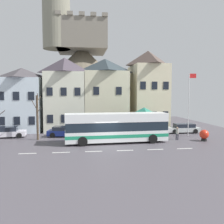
{
  "coord_description": "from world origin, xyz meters",
  "views": [
    {
      "loc": [
        -2.64,
        -23.75,
        5.41
      ],
      "look_at": [
        1.13,
        4.89,
        3.17
      ],
      "focal_mm": 38.01,
      "sensor_mm": 36.0,
      "label": 1
    }
  ],
  "objects_px": {
    "flagpole": "(189,100)",
    "hilltop_castle": "(82,79)",
    "parked_car_00": "(183,128)",
    "bare_tree_00": "(37,117)",
    "harbour_buoy": "(204,135)",
    "pedestrian_01": "(154,131)",
    "townhouse_03": "(148,90)",
    "parked_car_02": "(65,132)",
    "townhouse_01": "(65,94)",
    "townhouse_00": "(22,100)",
    "townhouse_02": "(105,94)",
    "bus_shelter": "(144,113)",
    "public_bench": "(122,130)",
    "parked_car_01": "(8,132)",
    "pedestrian_00": "(177,132)",
    "parked_car_03": "(151,129)",
    "transit_bus": "(117,128)"
  },
  "relations": [
    {
      "from": "flagpole",
      "to": "hilltop_castle",
      "type": "bearing_deg",
      "value": 115.12
    },
    {
      "from": "parked_car_00",
      "to": "bare_tree_00",
      "type": "bearing_deg",
      "value": 8.85
    },
    {
      "from": "flagpole",
      "to": "harbour_buoy",
      "type": "xyz_separation_m",
      "value": [
        0.23,
        -3.46,
        -3.87
      ]
    },
    {
      "from": "pedestrian_01",
      "to": "bare_tree_00",
      "type": "distance_m",
      "value": 14.01
    },
    {
      "from": "townhouse_03",
      "to": "parked_car_02",
      "type": "height_order",
      "value": "townhouse_03"
    },
    {
      "from": "townhouse_03",
      "to": "pedestrian_01",
      "type": "relative_size",
      "value": 7.76
    },
    {
      "from": "townhouse_01",
      "to": "pedestrian_01",
      "type": "relative_size",
      "value": 6.85
    },
    {
      "from": "townhouse_00",
      "to": "parked_car_02",
      "type": "xyz_separation_m",
      "value": [
        6.46,
        -5.86,
        -3.92
      ]
    },
    {
      "from": "townhouse_02",
      "to": "parked_car_02",
      "type": "height_order",
      "value": "townhouse_02"
    },
    {
      "from": "bus_shelter",
      "to": "bare_tree_00",
      "type": "xyz_separation_m",
      "value": [
        -13.01,
        -0.81,
        -0.29
      ]
    },
    {
      "from": "bare_tree_00",
      "to": "hilltop_castle",
      "type": "bearing_deg",
      "value": 79.57
    },
    {
      "from": "pedestrian_01",
      "to": "public_bench",
      "type": "distance_m",
      "value": 5.06
    },
    {
      "from": "pedestrian_01",
      "to": "bare_tree_00",
      "type": "bearing_deg",
      "value": 177.29
    },
    {
      "from": "parked_car_01",
      "to": "pedestrian_00",
      "type": "xyz_separation_m",
      "value": [
        20.14,
        -4.27,
        0.24
      ]
    },
    {
      "from": "parked_car_02",
      "to": "pedestrian_00",
      "type": "xyz_separation_m",
      "value": [
        13.18,
        -3.93,
        0.26
      ]
    },
    {
      "from": "pedestrian_00",
      "to": "public_bench",
      "type": "xyz_separation_m",
      "value": [
        -5.7,
        5.32,
        -0.42
      ]
    },
    {
      "from": "townhouse_02",
      "to": "bus_shelter",
      "type": "relative_size",
      "value": 2.9
    },
    {
      "from": "bus_shelter",
      "to": "pedestrian_01",
      "type": "height_order",
      "value": "bus_shelter"
    },
    {
      "from": "townhouse_00",
      "to": "townhouse_02",
      "type": "distance_m",
      "value": 12.2
    },
    {
      "from": "harbour_buoy",
      "to": "bare_tree_00",
      "type": "distance_m",
      "value": 19.39
    },
    {
      "from": "pedestrian_01",
      "to": "flagpole",
      "type": "height_order",
      "value": "flagpole"
    },
    {
      "from": "hilltop_castle",
      "to": "parked_car_01",
      "type": "bearing_deg",
      "value": -108.99
    },
    {
      "from": "townhouse_01",
      "to": "hilltop_castle",
      "type": "relative_size",
      "value": 0.31
    },
    {
      "from": "townhouse_02",
      "to": "bare_tree_00",
      "type": "relative_size",
      "value": 1.96
    },
    {
      "from": "townhouse_00",
      "to": "pedestrian_00",
      "type": "height_order",
      "value": "townhouse_00"
    },
    {
      "from": "townhouse_03",
      "to": "parked_car_02",
      "type": "relative_size",
      "value": 2.65
    },
    {
      "from": "parked_car_01",
      "to": "bare_tree_00",
      "type": "relative_size",
      "value": 0.77
    },
    {
      "from": "townhouse_02",
      "to": "public_bench",
      "type": "bearing_deg",
      "value": -68.7
    },
    {
      "from": "bus_shelter",
      "to": "public_bench",
      "type": "relative_size",
      "value": 2.21
    },
    {
      "from": "bare_tree_00",
      "to": "bus_shelter",
      "type": "bearing_deg",
      "value": 3.55
    },
    {
      "from": "townhouse_02",
      "to": "public_bench",
      "type": "distance_m",
      "value": 6.89
    },
    {
      "from": "parked_car_03",
      "to": "pedestrian_00",
      "type": "relative_size",
      "value": 2.8
    },
    {
      "from": "parked_car_00",
      "to": "parked_car_01",
      "type": "xyz_separation_m",
      "value": [
        -23.01,
        -0.5,
        0.03
      ]
    },
    {
      "from": "public_bench",
      "to": "parked_car_00",
      "type": "bearing_deg",
      "value": -3.64
    },
    {
      "from": "parked_car_03",
      "to": "bare_tree_00",
      "type": "distance_m",
      "value": 14.67
    },
    {
      "from": "transit_bus",
      "to": "townhouse_00",
      "type": "bearing_deg",
      "value": 136.8
    },
    {
      "from": "flagpole",
      "to": "bare_tree_00",
      "type": "distance_m",
      "value": 18.88
    },
    {
      "from": "townhouse_03",
      "to": "bus_shelter",
      "type": "distance_m",
      "value": 7.96
    },
    {
      "from": "bus_shelter",
      "to": "bare_tree_00",
      "type": "distance_m",
      "value": 13.04
    },
    {
      "from": "hilltop_castle",
      "to": "public_bench",
      "type": "relative_size",
      "value": 20.75
    },
    {
      "from": "hilltop_castle",
      "to": "parked_car_01",
      "type": "relative_size",
      "value": 8.25
    },
    {
      "from": "parked_car_01",
      "to": "public_bench",
      "type": "xyz_separation_m",
      "value": [
        14.44,
        1.05,
        -0.18
      ]
    },
    {
      "from": "townhouse_02",
      "to": "parked_car_01",
      "type": "distance_m",
      "value": 14.62
    },
    {
      "from": "transit_bus",
      "to": "parked_car_03",
      "type": "height_order",
      "value": "transit_bus"
    },
    {
      "from": "townhouse_00",
      "to": "parked_car_02",
      "type": "relative_size",
      "value": 2.01
    },
    {
      "from": "townhouse_00",
      "to": "flagpole",
      "type": "relative_size",
      "value": 1.14
    },
    {
      "from": "flagpole",
      "to": "pedestrian_01",
      "type": "bearing_deg",
      "value": -169.66
    },
    {
      "from": "townhouse_02",
      "to": "parked_car_02",
      "type": "bearing_deg",
      "value": -133.95
    },
    {
      "from": "parked_car_03",
      "to": "public_bench",
      "type": "height_order",
      "value": "parked_car_03"
    },
    {
      "from": "parked_car_03",
      "to": "pedestrian_01",
      "type": "bearing_deg",
      "value": -100.49
    }
  ]
}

